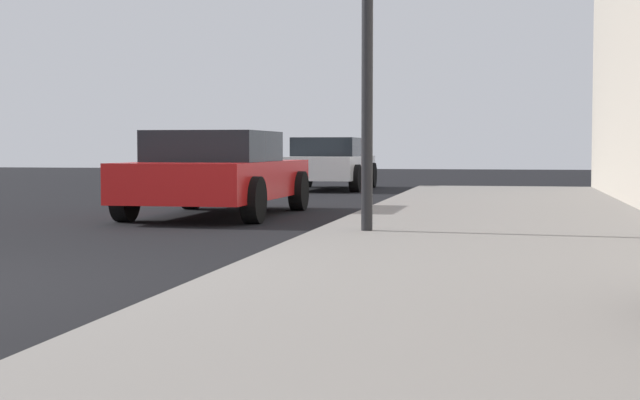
{
  "coord_description": "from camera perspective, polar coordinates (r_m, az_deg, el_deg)",
  "views": [
    {
      "loc": [
        4.05,
        -6.27,
        1.02
      ],
      "look_at": [
        2.82,
        -0.05,
        0.68
      ],
      "focal_mm": 53.88,
      "sensor_mm": 36.0,
      "label": 1
    }
  ],
  "objects": [
    {
      "name": "sidewalk",
      "position": [
        6.34,
        10.69,
        -5.53
      ],
      "size": [
        4.0,
        32.0,
        0.15
      ],
      "primitive_type": "cube",
      "color": "gray",
      "rests_on": "ground_plane"
    },
    {
      "name": "car_red",
      "position": [
        14.48,
        -6.09,
        1.62
      ],
      "size": [
        2.06,
        4.39,
        1.27
      ],
      "color": "red",
      "rests_on": "ground_plane"
    },
    {
      "name": "car_white",
      "position": [
        23.52,
        0.54,
        2.19
      ],
      "size": [
        1.92,
        4.03,
        1.27
      ],
      "color": "white",
      "rests_on": "ground_plane"
    }
  ]
}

